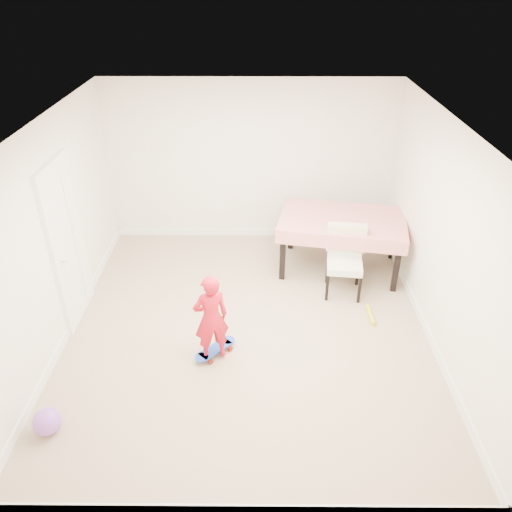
{
  "coord_description": "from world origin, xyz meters",
  "views": [
    {
      "loc": [
        0.13,
        -5.01,
        4.06
      ],
      "look_at": [
        0.1,
        0.2,
        0.95
      ],
      "focal_mm": 35.0,
      "sensor_mm": 36.0,
      "label": 1
    }
  ],
  "objects_px": {
    "skateboard": "(215,351)",
    "child": "(211,320)",
    "dining_chair": "(345,263)",
    "dining_table": "(340,243)",
    "balloon": "(47,422)"
  },
  "relations": [
    {
      "from": "skateboard",
      "to": "child",
      "type": "height_order",
      "value": "child"
    },
    {
      "from": "dining_chair",
      "to": "skateboard",
      "type": "bearing_deg",
      "value": -135.61
    },
    {
      "from": "dining_table",
      "to": "dining_chair",
      "type": "distance_m",
      "value": 0.66
    },
    {
      "from": "dining_chair",
      "to": "balloon",
      "type": "relative_size",
      "value": 3.49
    },
    {
      "from": "dining_chair",
      "to": "child",
      "type": "distance_m",
      "value": 2.19
    },
    {
      "from": "dining_table",
      "to": "skateboard",
      "type": "bearing_deg",
      "value": -120.73
    },
    {
      "from": "skateboard",
      "to": "balloon",
      "type": "xyz_separation_m",
      "value": [
        -1.57,
        -1.15,
        0.1
      ]
    },
    {
      "from": "dining_chair",
      "to": "balloon",
      "type": "distance_m",
      "value": 4.09
    },
    {
      "from": "dining_chair",
      "to": "balloon",
      "type": "bearing_deg",
      "value": -136.22
    },
    {
      "from": "dining_table",
      "to": "skateboard",
      "type": "height_order",
      "value": "dining_table"
    },
    {
      "from": "dining_table",
      "to": "balloon",
      "type": "xyz_separation_m",
      "value": [
        -3.3,
        -3.1,
        -0.28
      ]
    },
    {
      "from": "skateboard",
      "to": "balloon",
      "type": "height_order",
      "value": "balloon"
    },
    {
      "from": "balloon",
      "to": "skateboard",
      "type": "bearing_deg",
      "value": 36.24
    },
    {
      "from": "dining_chair",
      "to": "balloon",
      "type": "height_order",
      "value": "dining_chair"
    },
    {
      "from": "skateboard",
      "to": "dining_table",
      "type": "bearing_deg",
      "value": 2.23
    }
  ]
}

